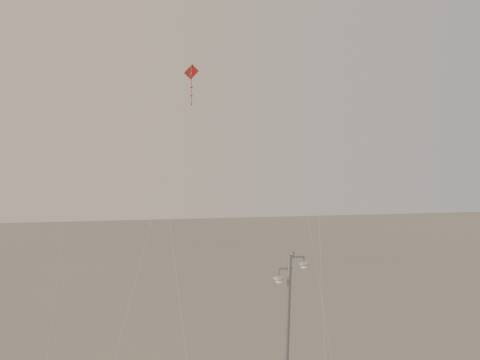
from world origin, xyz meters
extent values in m
cylinder|color=gray|center=(1.57, 4.69, 4.06)|extent=(0.41, 0.18, 8.12)
cylinder|color=gray|center=(1.80, 4.69, 8.17)|extent=(0.14, 0.14, 0.18)
cylinder|color=gray|center=(2.05, 4.73, 8.02)|extent=(0.50, 0.14, 0.07)
cylinder|color=gray|center=(2.30, 4.76, 7.87)|extent=(0.06, 0.06, 0.30)
ellipsoid|color=beige|center=(2.30, 4.76, 7.72)|extent=(0.52, 0.52, 0.18)
cylinder|color=gray|center=(1.50, 4.67, 7.57)|extent=(0.60, 0.12, 0.07)
cylinder|color=gray|center=(1.20, 4.65, 7.37)|extent=(0.06, 0.06, 0.40)
ellipsoid|color=beige|center=(1.20, 4.65, 7.17)|extent=(0.52, 0.52, 0.18)
cylinder|color=beige|center=(-3.44, 5.52, 11.82)|extent=(1.85, 13.36, 23.54)
cylinder|color=beige|center=(4.39, 10.87, 17.25)|extent=(2.23, 13.28, 34.39)
cube|color=maroon|center=(-2.06, 7.22, 15.72)|extent=(0.62, 0.29, 0.64)
cylinder|color=maroon|center=(-2.04, 7.37, 14.86)|extent=(0.04, 0.19, 1.14)
cylinder|color=beige|center=(-4.62, 2.67, 7.89)|extent=(5.14, 9.11, 15.68)
cylinder|color=beige|center=(3.99, 14.38, 15.84)|extent=(3.98, 6.05, 31.58)
cylinder|color=beige|center=(-7.37, 15.63, 13.67)|extent=(3.40, 6.16, 27.24)
camera|label=1|loc=(-5.34, -21.57, 13.09)|focal=50.00mm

